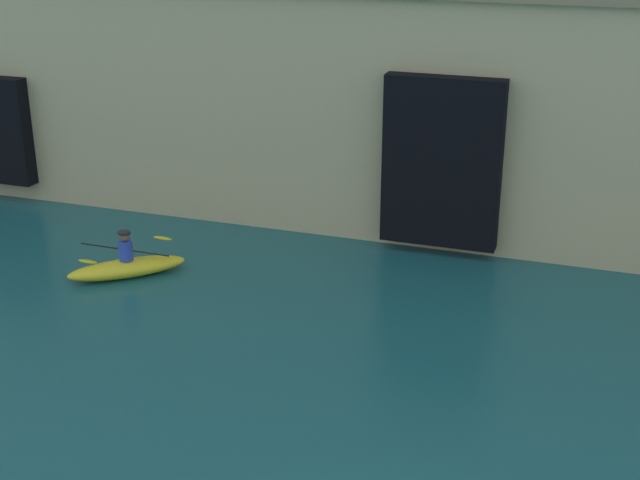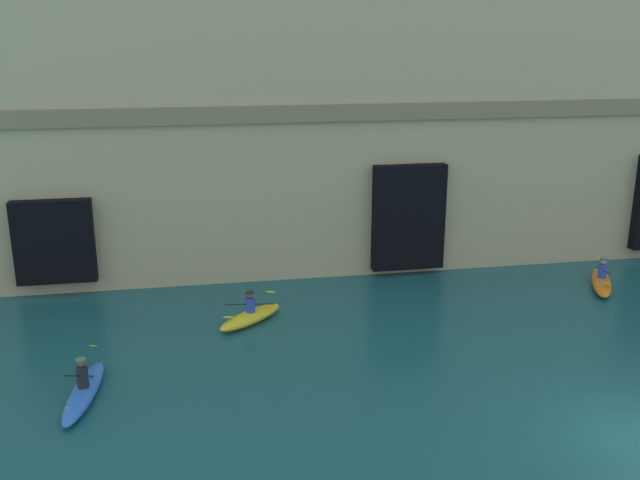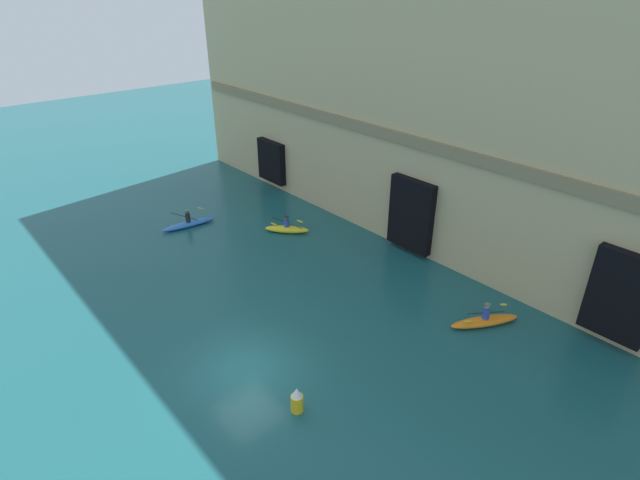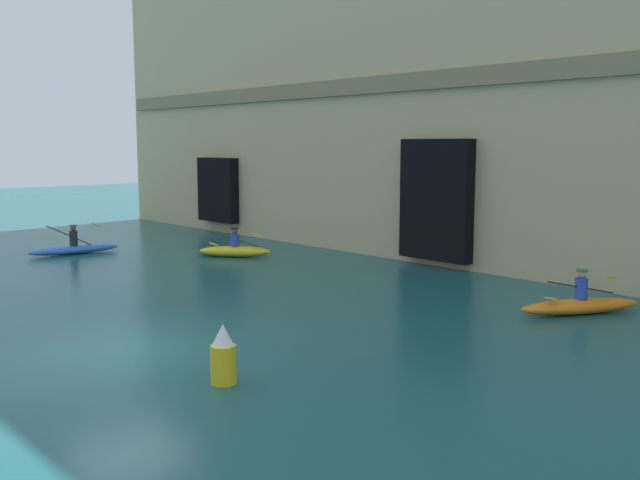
% 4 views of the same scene
% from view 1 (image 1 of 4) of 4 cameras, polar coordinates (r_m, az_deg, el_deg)
% --- Properties ---
extents(kayak_yellow, '(2.60, 2.41, 1.15)m').
position_cam_1_polar(kayak_yellow, '(21.80, -12.25, -1.65)').
color(kayak_yellow, yellow).
rests_on(kayak_yellow, ground).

